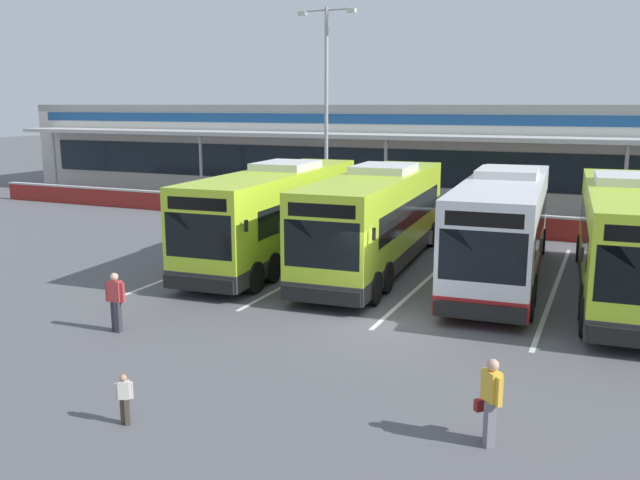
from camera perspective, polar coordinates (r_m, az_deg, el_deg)
ground_plane at (r=18.86m, az=4.85°, el=-7.18°), size 200.00×200.00×0.00m
terminal_building at (r=44.31m, az=16.47°, el=7.10°), size 70.00×13.00×6.00m
red_barrier_wall at (r=32.41m, az=13.29°, el=1.44°), size 60.00×0.40×1.10m
coach_bus_leftmost at (r=26.19m, az=-3.67°, el=2.14°), size 3.55×12.29×3.78m
coach_bus_left_centre at (r=24.93m, az=4.84°, el=1.65°), size 3.55×12.29×3.78m
coach_bus_centre at (r=24.20m, az=15.25°, el=0.98°), size 3.55×12.29×3.78m
coach_bus_right_centre at (r=23.37m, az=24.61°, el=-0.02°), size 3.55×12.29×3.78m
bay_stripe_far_west at (r=27.60m, az=-7.65°, el=-1.23°), size 0.14×13.00×0.01m
bay_stripe_west at (r=25.70m, az=0.37°, el=-2.07°), size 0.14×13.00×0.01m
bay_stripe_mid_west at (r=24.38m, az=9.48°, el=-2.97°), size 0.14×13.00×0.01m
bay_stripe_centre at (r=23.75m, az=19.35°, el=-3.87°), size 0.14×13.00×0.01m
pedestrian_with_handbag at (r=12.64m, az=14.29°, el=-12.98°), size 0.56×0.58×1.62m
pedestrian_child at (r=13.61m, az=-16.30°, el=-12.73°), size 0.32×0.22×1.00m
pedestrian_near_bin at (r=18.83m, az=-16.99°, el=-4.89°), size 0.54×0.29×1.62m
lamp_post_west at (r=36.60m, az=0.54°, el=11.88°), size 3.24×0.28×11.00m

